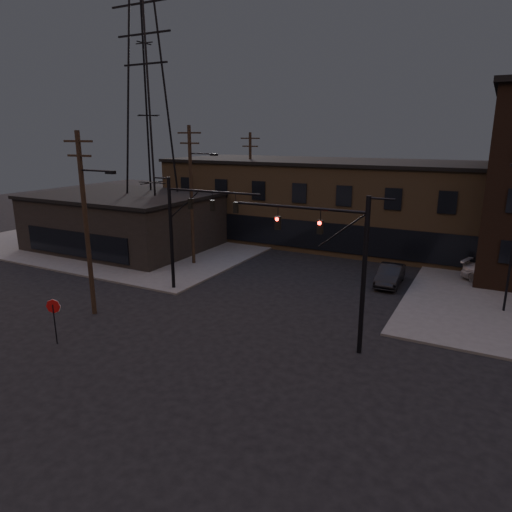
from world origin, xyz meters
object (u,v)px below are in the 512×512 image
Objects in this scene: traffic_signal_far at (186,222)px; car_crossing at (390,275)px; stop_sign at (54,311)px; parked_car_lot_b at (500,274)px; traffic_signal_near at (342,256)px.

traffic_signal_far is 15.38m from car_crossing.
parked_car_lot_b is (20.68, 21.68, -0.94)m from stop_sign.
traffic_signal_far is at bearing 136.56° from parked_car_lot_b.
car_crossing is at bearing 34.23° from traffic_signal_far.
traffic_signal_near is 3.23× the size of stop_sign.
traffic_signal_far reaches higher than car_crossing.
traffic_signal_far is at bearing 163.83° from traffic_signal_near.
traffic_signal_near is 17.34m from parked_car_lot_b.
traffic_signal_near is at bearing 25.90° from stop_sign.
traffic_signal_near is 1.00× the size of traffic_signal_far.
traffic_signal_far is 3.23× the size of stop_sign.
traffic_signal_far is at bearing -147.55° from car_crossing.
traffic_signal_near and traffic_signal_far have the same top height.
stop_sign is at bearing -97.32° from traffic_signal_far.
parked_car_lot_b is 1.16× the size of car_crossing.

